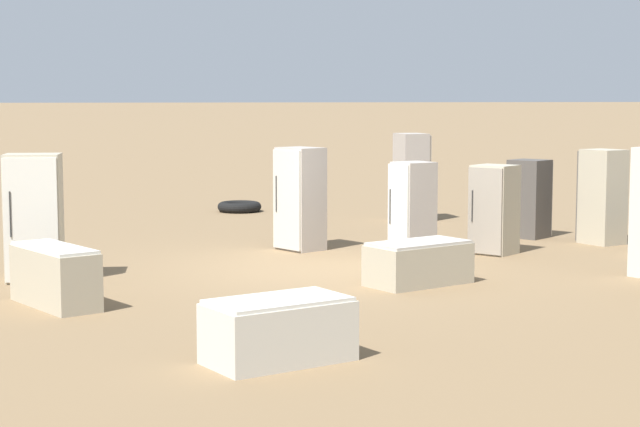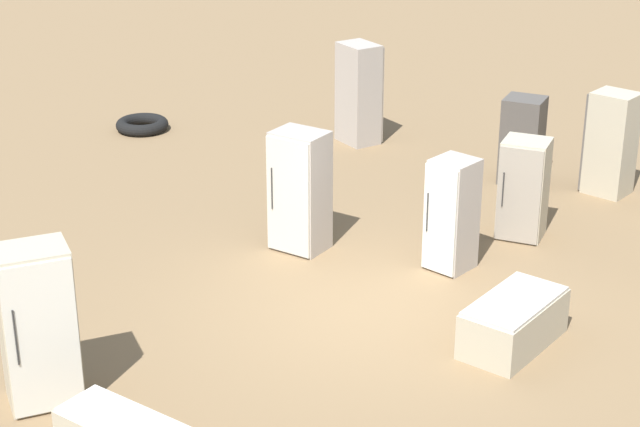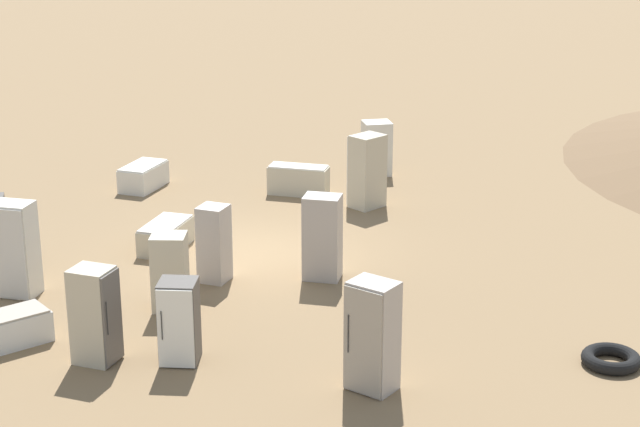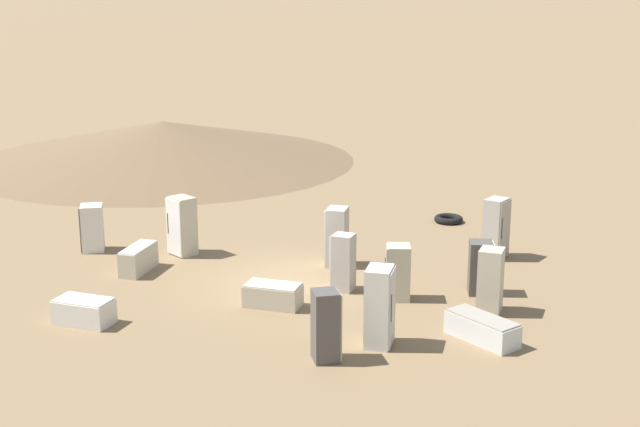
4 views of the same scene
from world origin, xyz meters
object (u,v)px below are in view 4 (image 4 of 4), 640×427
at_px(discarded_fridge_0, 343,262).
at_px(discarded_fridge_5, 491,281).
at_px(discarded_fridge_11, 182,226).
at_px(scrap_tire, 449,219).
at_px(discarded_fridge_8, 481,268).
at_px(discarded_fridge_12, 398,272).
at_px(discarded_fridge_13, 482,329).
at_px(discarded_fridge_7, 138,259).
at_px(discarded_fridge_1, 84,311).
at_px(discarded_fridge_6, 273,295).
at_px(discarded_fridge_3, 326,326).
at_px(discarded_fridge_2, 92,228).
at_px(discarded_fridge_10, 496,228).
at_px(discarded_fridge_9, 380,307).
at_px(discarded_fridge_4, 337,237).

height_order(discarded_fridge_0, discarded_fridge_5, discarded_fridge_5).
height_order(discarded_fridge_11, scrap_tire, discarded_fridge_11).
bearing_deg(discarded_fridge_8, discarded_fridge_12, -74.64).
xyz_separation_m(discarded_fridge_8, discarded_fridge_13, (-1.70, 2.87, -0.43)).
relative_size(discarded_fridge_0, discarded_fridge_7, 0.98).
relative_size(discarded_fridge_1, discarded_fridge_6, 0.98).
xyz_separation_m(discarded_fridge_3, discarded_fridge_12, (1.03, -4.29, -0.07)).
relative_size(discarded_fridge_3, discarded_fridge_5, 0.96).
distance_m(discarded_fridge_2, discarded_fridge_10, 12.64).
xyz_separation_m(discarded_fridge_1, discarded_fridge_11, (2.47, -5.49, 0.60)).
bearing_deg(discarded_fridge_12, discarded_fridge_1, 104.21).
bearing_deg(discarded_fridge_6, discarded_fridge_13, 82.80).
distance_m(discarded_fridge_1, discarded_fridge_3, 6.44).
bearing_deg(discarded_fridge_10, discarded_fridge_5, 23.68).
height_order(discarded_fridge_5, discarded_fridge_12, discarded_fridge_5).
distance_m(discarded_fridge_2, discarded_fridge_8, 12.26).
distance_m(discarded_fridge_9, discarded_fridge_11, 9.16).
distance_m(discarded_fridge_1, discarded_fridge_12, 8.18).
relative_size(discarded_fridge_5, discarded_fridge_6, 1.04).
height_order(discarded_fridge_7, scrap_tire, discarded_fridge_7).
distance_m(discarded_fridge_6, discarded_fridge_7, 5.01).
bearing_deg(discarded_fridge_1, discarded_fridge_13, -76.67).
distance_m(discarded_fridge_2, discarded_fridge_9, 11.46).
bearing_deg(discarded_fridge_2, discarded_fridge_7, -149.38).
bearing_deg(discarded_fridge_2, discarded_fridge_13, -134.31).
distance_m(discarded_fridge_5, discarded_fridge_8, 1.43).
bearing_deg(discarded_fridge_12, discarded_fridge_5, -111.28).
height_order(discarded_fridge_5, scrap_tire, discarded_fridge_5).
bearing_deg(discarded_fridge_13, discarded_fridge_10, 38.86).
height_order(discarded_fridge_6, discarded_fridge_7, discarded_fridge_7).
height_order(discarded_fridge_8, discarded_fridge_9, discarded_fridge_9).
xyz_separation_m(discarded_fridge_0, discarded_fridge_1, (3.44, 6.07, -0.48)).
relative_size(discarded_fridge_10, discarded_fridge_13, 0.96).
bearing_deg(discarded_fridge_12, discarded_fridge_9, 169.29).
relative_size(discarded_fridge_5, scrap_tire, 1.68).
bearing_deg(discarded_fridge_11, discarded_fridge_0, -167.76).
bearing_deg(discarded_fridge_1, discarded_fridge_3, -90.37).
height_order(discarded_fridge_3, discarded_fridge_9, discarded_fridge_9).
xyz_separation_m(discarded_fridge_0, scrap_tire, (1.52, -8.00, -0.69)).
relative_size(discarded_fridge_0, discarded_fridge_1, 1.00).
height_order(discarded_fridge_5, discarded_fridge_13, discarded_fridge_5).
relative_size(discarded_fridge_1, discarded_fridge_7, 0.98).
height_order(discarded_fridge_5, discarded_fridge_11, discarded_fridge_11).
height_order(discarded_fridge_4, discarded_fridge_8, discarded_fridge_4).
xyz_separation_m(discarded_fridge_3, discarded_fridge_8, (-0.45, -6.11, -0.09)).
height_order(discarded_fridge_3, discarded_fridge_13, discarded_fridge_3).
distance_m(discarded_fridge_3, discarded_fridge_13, 3.92).
bearing_deg(discarded_fridge_13, discarded_fridge_7, 112.84).
height_order(discarded_fridge_1, discarded_fridge_6, discarded_fridge_1).
xyz_separation_m(discarded_fridge_4, discarded_fridge_5, (-5.47, 0.53, -0.04)).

